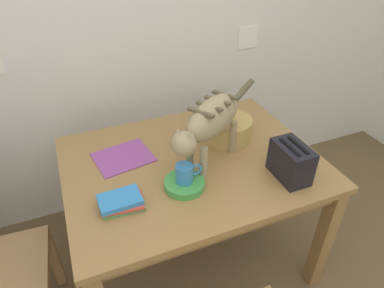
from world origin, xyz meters
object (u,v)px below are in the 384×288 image
Objects in this scene: saucer_bowl at (184,184)px; magazine at (123,157)px; coffee_mug at (185,173)px; wicker_basket at (227,128)px; cat at (211,122)px; toaster at (291,162)px; book_stack at (121,202)px; dining_table at (192,174)px.

magazine is at bearing 122.84° from saucer_bowl.
coffee_mug reaches higher than wicker_basket.
wicker_basket is at bearing -78.58° from cat.
toaster is at bearing -74.12° from wicker_basket.
book_stack reaches higher than magazine.
saucer_bowl is 0.68× the size of magazine.
book_stack is at bearing 172.28° from toaster.
magazine is 0.57m from wicker_basket.
toaster is (0.68, -0.43, 0.08)m from magazine.
magazine is 1.36× the size of toaster.
saucer_bowl is 0.97× the size of book_stack.
saucer_bowl is at bearing -141.20° from wicker_basket.
book_stack is 0.72× the size of wicker_basket.
toaster reaches higher than book_stack.
coffee_mug reaches higher than saucer_bowl.
cat is at bearing 32.44° from saucer_bowl.
cat is 0.32m from wicker_basket.
coffee_mug reaches higher than dining_table.
magazine is (-0.21, 0.32, -0.07)m from coffee_mug.
saucer_bowl is 0.38m from magazine.
magazine is (-0.21, 0.32, -0.01)m from saucer_bowl.
coffee_mug is at bearing 0.00° from saucer_bowl.
coffee_mug is 0.39m from magazine.
wicker_basket reaches higher than dining_table.
wicker_basket reaches higher than magazine.
book_stack is at bearing -155.56° from dining_table.
coffee_mug is (-0.17, -0.11, -0.16)m from cat.
coffee_mug is 0.48m from toaster.
cat is 2.08× the size of magazine.
wicker_basket is (0.19, 0.18, -0.18)m from cat.
wicker_basket is (0.57, -0.03, 0.06)m from magazine.
magazine is at bearing 123.34° from coffee_mug.
book_stack is at bearing -155.03° from wicker_basket.
saucer_bowl is 0.29m from book_stack.
toaster is at bearing -41.81° from magazine.
magazine is (-0.38, 0.21, -0.24)m from cat.
cat is 0.52m from book_stack.
cat is 2.15× the size of wicker_basket.
toaster is at bearing -7.72° from book_stack.
toaster is (0.30, -0.23, -0.16)m from cat.
magazine is at bearing 176.93° from wicker_basket.
dining_table is 0.22m from saucer_bowl.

